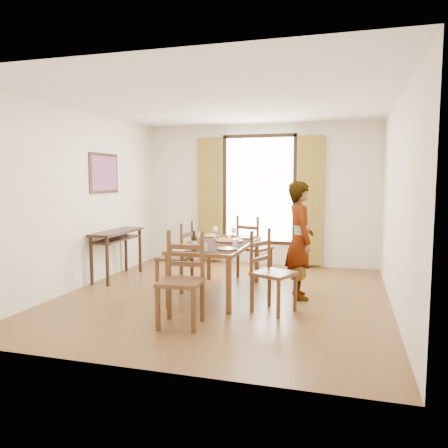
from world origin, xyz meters
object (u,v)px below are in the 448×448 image
(console_table, at_px, (117,238))
(dining_table, at_px, (217,247))
(man, at_px, (300,240))
(pasta_platter, at_px, (229,238))

(console_table, relative_size, dining_table, 0.66)
(console_table, height_order, man, man)
(man, xyz_separation_m, pasta_platter, (-1.02, -0.03, -0.01))
(console_table, relative_size, pasta_platter, 3.00)
(dining_table, bearing_deg, pasta_platter, 42.62)
(console_table, height_order, pasta_platter, pasta_platter)
(console_table, xyz_separation_m, dining_table, (1.91, -0.53, 0.01))
(dining_table, height_order, man, man)
(console_table, distance_m, dining_table, 1.99)
(console_table, relative_size, man, 0.74)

